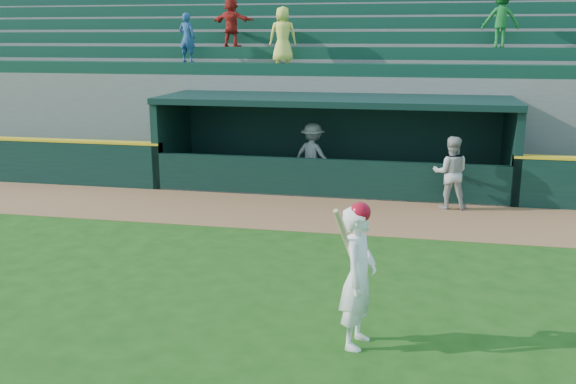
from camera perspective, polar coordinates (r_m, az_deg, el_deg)
ground at (r=10.42m, az=-1.79°, el=-9.01°), size 120.00×120.00×0.00m
warning_track at (r=14.97m, az=2.54°, el=-1.91°), size 40.00×3.00×0.01m
dugout_player_front at (r=15.71m, az=14.26°, el=1.67°), size 0.86×0.68×1.74m
dugout_player_inside at (r=17.47m, az=2.21°, el=3.27°), size 1.29×1.02×1.75m
dugout at (r=17.70m, az=4.19°, el=4.96°), size 9.40×2.80×2.46m
stands at (r=22.09m, az=5.84°, el=9.33°), size 34.50×6.26×7.41m
batter_at_plate at (r=8.48m, az=6.28°, el=-7.36°), size 0.59×0.85×1.98m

